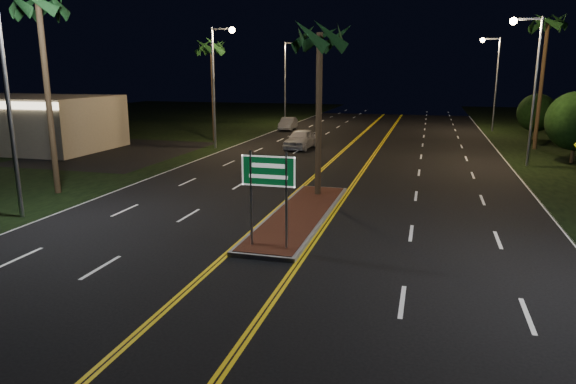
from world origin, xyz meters
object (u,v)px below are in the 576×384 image
(highway_sign, at_px, (268,180))
(palm_median, at_px, (320,38))
(palm_right_far, at_px, (548,24))
(commercial_building, at_px, (13,122))
(streetlight_left_mid, at_px, (218,74))
(streetlight_right_far, at_px, (493,73))
(palm_left_far, at_px, (212,47))
(shrub_far, at_px, (537,113))
(median_island, at_px, (300,215))
(streetlight_right_mid, at_px, (530,74))
(car_near, at_px, (301,137))
(streetlight_left_near, at_px, (13,76))
(car_far, at_px, (288,123))
(palm_left_near, at_px, (38,7))
(streetlight_left_far, at_px, (288,73))

(highway_sign, xyz_separation_m, palm_median, (0.00, 7.70, 4.87))
(highway_sign, xyz_separation_m, palm_right_far, (12.80, 27.20, 6.74))
(commercial_building, xyz_separation_m, streetlight_left_mid, (15.39, 4.01, 3.65))
(streetlight_right_far, distance_m, palm_left_far, 27.36)
(shrub_far, bearing_deg, median_island, -115.45)
(palm_median, bearing_deg, streetlight_right_mid, 47.30)
(streetlight_right_mid, distance_m, car_near, 16.29)
(streetlight_left_near, height_order, shrub_far, streetlight_left_near)
(car_near, bearing_deg, streetlight_left_near, -102.21)
(streetlight_right_mid, relative_size, palm_median, 1.08)
(streetlight_left_mid, bearing_deg, median_island, -58.02)
(highway_sign, xyz_separation_m, commercial_building, (-26.00, 17.19, -0.40))
(highway_sign, distance_m, car_far, 36.23)
(streetlight_right_mid, xyz_separation_m, palm_left_near, (-23.11, -14.00, 3.02))
(commercial_building, height_order, car_far, commercial_building)
(car_near, bearing_deg, palm_median, -69.63)
(streetlight_right_mid, bearing_deg, car_far, 140.98)
(streetlight_left_mid, distance_m, streetlight_right_mid, 21.32)
(streetlight_left_far, distance_m, streetlight_right_far, 21.32)
(median_island, height_order, commercial_building, commercial_building)
(palm_median, distance_m, car_near, 16.96)
(streetlight_left_near, height_order, streetlight_left_far, same)
(streetlight_right_mid, height_order, shrub_far, streetlight_right_mid)
(highway_sign, relative_size, shrub_far, 0.81)
(streetlight_left_mid, xyz_separation_m, palm_left_far, (-2.19, 4.00, 2.09))
(palm_right_far, bearing_deg, shrub_far, 80.54)
(commercial_building, relative_size, streetlight_left_near, 1.67)
(streetlight_right_mid, bearing_deg, streetlight_left_far, 133.97)
(median_island, height_order, palm_right_far, palm_right_far)
(palm_left_near, bearing_deg, car_near, 65.61)
(shrub_far, bearing_deg, car_near, -150.29)
(streetlight_right_far, distance_m, car_far, 20.60)
(streetlight_left_mid, height_order, car_near, streetlight_left_mid)
(commercial_building, bearing_deg, car_near, 14.48)
(streetlight_right_far, bearing_deg, car_near, -132.64)
(streetlight_right_far, xyz_separation_m, palm_median, (-10.61, -31.50, 1.62))
(streetlight_left_near, height_order, car_near, streetlight_left_near)
(streetlight_right_mid, distance_m, palm_left_near, 27.19)
(streetlight_left_far, relative_size, streetlight_right_far, 1.00)
(streetlight_left_near, bearing_deg, shrub_far, 52.66)
(median_island, bearing_deg, commercial_building, 153.45)
(streetlight_left_near, distance_m, palm_right_far, 35.16)
(streetlight_left_mid, bearing_deg, car_far, 83.19)
(median_island, height_order, palm_left_near, palm_left_near)
(streetlight_left_near, height_order, palm_left_near, palm_left_near)
(highway_sign, distance_m, shrub_far, 35.96)
(streetlight_left_mid, xyz_separation_m, palm_left_near, (-1.89, -16.00, 3.02))
(streetlight_left_far, distance_m, palm_right_far, 27.50)
(streetlight_right_mid, xyz_separation_m, palm_right_far, (2.19, 8.00, 3.49))
(streetlight_left_near, distance_m, streetlight_right_mid, 27.83)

